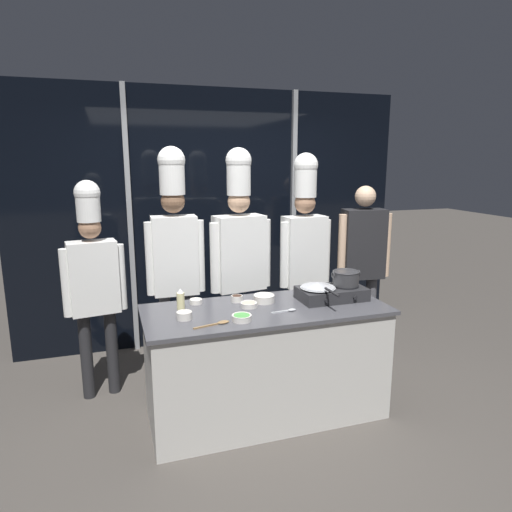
{
  "coord_description": "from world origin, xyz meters",
  "views": [
    {
      "loc": [
        -1.09,
        -3.1,
        1.99
      ],
      "look_at": [
        0.0,
        0.25,
        1.23
      ],
      "focal_mm": 32.0,
      "sensor_mm": 36.0,
      "label": 1
    }
  ],
  "objects_px": {
    "serving_spoon_slotted": "(219,323)",
    "chef_line": "(239,249)",
    "prep_bowl_scallions": "(242,317)",
    "prep_bowl_garlic": "(196,301)",
    "person_guest": "(363,255)",
    "chef_pastry": "(304,244)",
    "prep_bowl_shrimp": "(249,304)",
    "chef_sous": "(175,246)",
    "prep_bowl_onion": "(184,315)",
    "portable_stove": "(332,293)",
    "serving_spoon_solid": "(288,310)",
    "frying_pan": "(318,285)",
    "prep_bowl_soy_glaze": "(237,298)",
    "squeeze_bottle_oil": "(181,299)",
    "chef_head": "(93,274)",
    "stock_pot": "(346,278)",
    "prep_bowl_rice": "(264,298)"
  },
  "relations": [
    {
      "from": "prep_bowl_onion",
      "to": "prep_bowl_rice",
      "type": "height_order",
      "value": "prep_bowl_rice"
    },
    {
      "from": "portable_stove",
      "to": "chef_head",
      "type": "height_order",
      "value": "chef_head"
    },
    {
      "from": "prep_bowl_onion",
      "to": "person_guest",
      "type": "relative_size",
      "value": 0.06
    },
    {
      "from": "chef_pastry",
      "to": "prep_bowl_rice",
      "type": "bearing_deg",
      "value": 39.27
    },
    {
      "from": "prep_bowl_rice",
      "to": "person_guest",
      "type": "height_order",
      "value": "person_guest"
    },
    {
      "from": "prep_bowl_scallions",
      "to": "chef_line",
      "type": "distance_m",
      "value": 1.02
    },
    {
      "from": "prep_bowl_garlic",
      "to": "prep_bowl_rice",
      "type": "bearing_deg",
      "value": -13.82
    },
    {
      "from": "prep_bowl_scallions",
      "to": "serving_spoon_solid",
      "type": "height_order",
      "value": "prep_bowl_scallions"
    },
    {
      "from": "stock_pot",
      "to": "prep_bowl_rice",
      "type": "relative_size",
      "value": 1.44
    },
    {
      "from": "portable_stove",
      "to": "prep_bowl_garlic",
      "type": "relative_size",
      "value": 5.41
    },
    {
      "from": "portable_stove",
      "to": "squeeze_bottle_oil",
      "type": "relative_size",
      "value": 3.26
    },
    {
      "from": "frying_pan",
      "to": "chef_head",
      "type": "height_order",
      "value": "chef_head"
    },
    {
      "from": "stock_pot",
      "to": "squeeze_bottle_oil",
      "type": "relative_size",
      "value": 1.46
    },
    {
      "from": "chef_line",
      "to": "prep_bowl_scallions",
      "type": "bearing_deg",
      "value": 66.01
    },
    {
      "from": "squeeze_bottle_oil",
      "to": "serving_spoon_slotted",
      "type": "xyz_separation_m",
      "value": [
        0.2,
        -0.39,
        -0.07
      ]
    },
    {
      "from": "prep_bowl_scallions",
      "to": "prep_bowl_shrimp",
      "type": "height_order",
      "value": "prep_bowl_scallions"
    },
    {
      "from": "squeeze_bottle_oil",
      "to": "serving_spoon_solid",
      "type": "bearing_deg",
      "value": -21.59
    },
    {
      "from": "prep_bowl_soy_glaze",
      "to": "serving_spoon_solid",
      "type": "bearing_deg",
      "value": -49.29
    },
    {
      "from": "chef_sous",
      "to": "chef_line",
      "type": "xyz_separation_m",
      "value": [
        0.57,
        -0.0,
        -0.06
      ]
    },
    {
      "from": "chef_pastry",
      "to": "squeeze_bottle_oil",
      "type": "bearing_deg",
      "value": 18.9
    },
    {
      "from": "serving_spoon_slotted",
      "to": "chef_pastry",
      "type": "distance_m",
      "value": 1.45
    },
    {
      "from": "prep_bowl_shrimp",
      "to": "chef_sous",
      "type": "bearing_deg",
      "value": 123.8
    },
    {
      "from": "portable_stove",
      "to": "stock_pot",
      "type": "bearing_deg",
      "value": 0.11
    },
    {
      "from": "prep_bowl_garlic",
      "to": "prep_bowl_onion",
      "type": "distance_m",
      "value": 0.35
    },
    {
      "from": "prep_bowl_rice",
      "to": "chef_pastry",
      "type": "height_order",
      "value": "chef_pastry"
    },
    {
      "from": "frying_pan",
      "to": "chef_head",
      "type": "xyz_separation_m",
      "value": [
        -1.68,
        0.69,
        0.06
      ]
    },
    {
      "from": "prep_bowl_scallions",
      "to": "serving_spoon_slotted",
      "type": "xyz_separation_m",
      "value": [
        -0.17,
        -0.01,
        -0.02
      ]
    },
    {
      "from": "chef_head",
      "to": "chef_line",
      "type": "distance_m",
      "value": 1.25
    },
    {
      "from": "prep_bowl_shrimp",
      "to": "chef_line",
      "type": "distance_m",
      "value": 0.74
    },
    {
      "from": "portable_stove",
      "to": "prep_bowl_scallions",
      "type": "xyz_separation_m",
      "value": [
        -0.82,
        -0.25,
        -0.03
      ]
    },
    {
      "from": "prep_bowl_onion",
      "to": "person_guest",
      "type": "xyz_separation_m",
      "value": [
        1.88,
        0.77,
        0.15
      ]
    },
    {
      "from": "serving_spoon_slotted",
      "to": "chef_line",
      "type": "height_order",
      "value": "chef_line"
    },
    {
      "from": "chef_sous",
      "to": "person_guest",
      "type": "relative_size",
      "value": 1.2
    },
    {
      "from": "person_guest",
      "to": "chef_pastry",
      "type": "bearing_deg",
      "value": 7.35
    },
    {
      "from": "frying_pan",
      "to": "squeeze_bottle_oil",
      "type": "relative_size",
      "value": 2.96
    },
    {
      "from": "prep_bowl_garlic",
      "to": "prep_bowl_shrimp",
      "type": "distance_m",
      "value": 0.42
    },
    {
      "from": "chef_head",
      "to": "prep_bowl_rice",
      "type": "bearing_deg",
      "value": 146.62
    },
    {
      "from": "chef_line",
      "to": "prep_bowl_onion",
      "type": "bearing_deg",
      "value": 42.48
    },
    {
      "from": "prep_bowl_soy_glaze",
      "to": "prep_bowl_garlic",
      "type": "bearing_deg",
      "value": 170.96
    },
    {
      "from": "prep_bowl_shrimp",
      "to": "prep_bowl_garlic",
      "type": "bearing_deg",
      "value": 150.25
    },
    {
      "from": "prep_bowl_shrimp",
      "to": "chef_pastry",
      "type": "bearing_deg",
      "value": 41.61
    },
    {
      "from": "frying_pan",
      "to": "prep_bowl_onion",
      "type": "xyz_separation_m",
      "value": [
        -1.07,
        -0.09,
        -0.1
      ]
    },
    {
      "from": "prep_bowl_shrimp",
      "to": "serving_spoon_solid",
      "type": "xyz_separation_m",
      "value": [
        0.25,
        -0.18,
        -0.01
      ]
    },
    {
      "from": "squeeze_bottle_oil",
      "to": "prep_bowl_scallions",
      "type": "height_order",
      "value": "squeeze_bottle_oil"
    },
    {
      "from": "serving_spoon_solid",
      "to": "frying_pan",
      "type": "bearing_deg",
      "value": 26.59
    },
    {
      "from": "prep_bowl_shrimp",
      "to": "prep_bowl_onion",
      "type": "xyz_separation_m",
      "value": [
        -0.51,
        -0.11,
        0.01
      ]
    },
    {
      "from": "prep_bowl_scallions",
      "to": "person_guest",
      "type": "height_order",
      "value": "person_guest"
    },
    {
      "from": "serving_spoon_slotted",
      "to": "prep_bowl_garlic",
      "type": "bearing_deg",
      "value": 97.41
    },
    {
      "from": "squeeze_bottle_oil",
      "to": "prep_bowl_onion",
      "type": "distance_m",
      "value": 0.23
    },
    {
      "from": "prep_bowl_soy_glaze",
      "to": "person_guest",
      "type": "relative_size",
      "value": 0.05
    }
  ]
}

